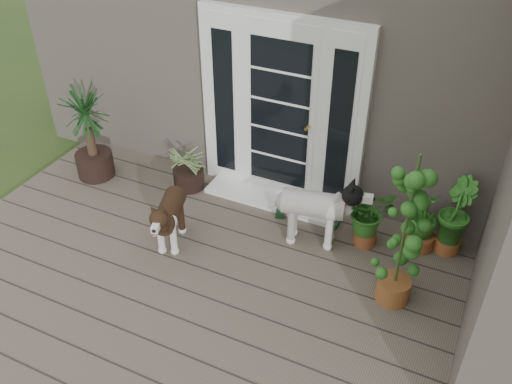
% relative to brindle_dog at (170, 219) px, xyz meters
% --- Properties ---
extents(deck, '(6.20, 4.60, 0.12)m').
position_rel_brindle_dog_xyz_m(deck, '(0.86, -0.87, -0.37)').
color(deck, '#6B5B4C').
rests_on(deck, ground).
extents(house_main, '(7.40, 4.00, 3.10)m').
position_rel_brindle_dog_xyz_m(house_main, '(0.86, 3.38, 1.12)').
color(house_main, '#665E54').
rests_on(house_main, ground).
extents(door_unit, '(1.90, 0.14, 2.15)m').
position_rel_brindle_dog_xyz_m(door_unit, '(0.66, 1.33, 0.76)').
color(door_unit, white).
rests_on(door_unit, deck).
extents(door_step, '(1.60, 0.40, 0.05)m').
position_rel_brindle_dog_xyz_m(door_step, '(0.66, 1.13, -0.29)').
color(door_step, white).
rests_on(door_step, deck).
extents(brindle_dog, '(0.53, 0.81, 0.62)m').
position_rel_brindle_dog_xyz_m(brindle_dog, '(0.00, 0.00, 0.00)').
color(brindle_dog, '#352013').
rests_on(brindle_dog, deck).
extents(white_dog, '(0.92, 0.54, 0.72)m').
position_rel_brindle_dog_xyz_m(white_dog, '(1.32, 0.65, 0.05)').
color(white_dog, silver).
rests_on(white_dog, deck).
extents(spider_plant, '(0.78, 0.78, 0.66)m').
position_rel_brindle_dog_xyz_m(spider_plant, '(-0.38, 0.97, 0.02)').
color(spider_plant, '#788D56').
rests_on(spider_plant, deck).
extents(yucca, '(1.01, 1.01, 1.24)m').
position_rel_brindle_dog_xyz_m(yucca, '(-1.55, 0.69, 0.31)').
color(yucca, black).
rests_on(yucca, deck).
extents(herb_a, '(0.70, 0.70, 0.63)m').
position_rel_brindle_dog_xyz_m(herb_a, '(1.85, 0.86, 0.01)').
color(herb_a, '#255117').
rests_on(herb_a, deck).
extents(herb_b, '(0.50, 0.50, 0.64)m').
position_rel_brindle_dog_xyz_m(herb_b, '(2.65, 1.13, 0.01)').
color(herb_b, '#225A19').
rests_on(herb_b, deck).
extents(herb_c, '(0.43, 0.43, 0.53)m').
position_rel_brindle_dog_xyz_m(herb_c, '(2.38, 1.06, -0.05)').
color(herb_c, '#185419').
rests_on(herb_c, deck).
extents(sapling, '(0.56, 0.56, 1.66)m').
position_rel_brindle_dog_xyz_m(sapling, '(2.30, 0.20, 0.52)').
color(sapling, '#2A611B').
rests_on(sapling, deck).
extents(clog_left, '(0.21, 0.31, 0.09)m').
position_rel_brindle_dog_xyz_m(clog_left, '(0.84, 0.97, -0.27)').
color(clog_left, '#15361C').
rests_on(clog_left, deck).
extents(clog_right, '(0.13, 0.26, 0.08)m').
position_rel_brindle_dog_xyz_m(clog_right, '(1.47, 1.03, -0.27)').
color(clog_right, '#153420').
rests_on(clog_right, deck).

